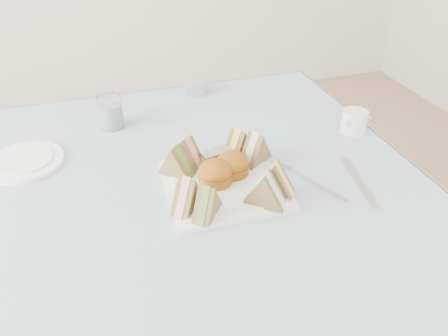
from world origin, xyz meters
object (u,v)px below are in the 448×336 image
object	(u,v)px
table	(200,290)
serving_plate	(224,185)
water_glass	(110,111)
creamer_jug	(354,121)

from	to	relation	value
table	serving_plate	bearing A→B (deg)	-41.09
water_glass	creamer_jug	xyz separation A→B (m)	(0.61, -0.22, -0.02)
table	serving_plate	distance (m)	0.39
serving_plate	creamer_jug	world-z (taller)	creamer_jug
table	water_glass	xyz separation A→B (m)	(-0.15, 0.30, 0.42)
table	creamer_jug	distance (m)	0.62
serving_plate	creamer_jug	distance (m)	0.42
creamer_jug	water_glass	bearing A→B (deg)	137.49
table	creamer_jug	xyz separation A→B (m)	(0.46, 0.09, 0.41)
serving_plate	creamer_jug	bearing A→B (deg)	19.96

